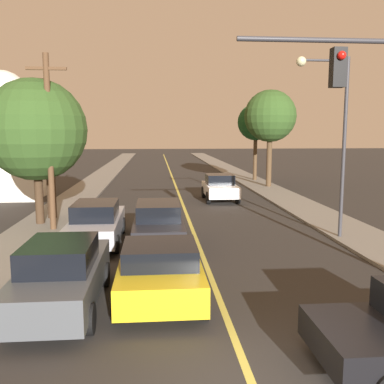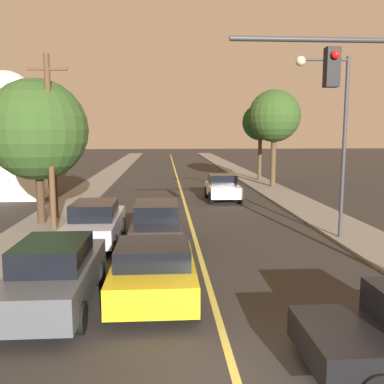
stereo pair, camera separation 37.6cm
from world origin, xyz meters
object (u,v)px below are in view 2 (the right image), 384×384
Objects in this scene: streetlamp_right at (332,122)px; tree_left_near at (37,130)px; car_near_lane_front at (153,270)px; car_outer_lane_second at (96,222)px; car_far_oncoming at (223,187)px; car_near_lane_second at (157,223)px; car_outer_lane_front at (55,274)px; utility_pole_left at (50,139)px; domed_building_left at (9,141)px; tree_right_far at (274,116)px; tree_left_far at (50,122)px; tree_right_near at (261,123)px.

streetlamp_right is 1.07× the size of tree_left_near.
car_outer_lane_second reaches higher than car_near_lane_front.
car_far_oncoming is 11.57m from tree_left_near.
car_outer_lane_front is (-2.30, -5.54, -0.00)m from car_near_lane_second.
utility_pole_left is 1.53m from tree_left_near.
car_far_oncoming is (3.82, 10.10, -0.02)m from car_near_lane_second.
car_outer_lane_second is at bearing -59.30° from domed_building_left.
tree_right_far is at bearing 63.39° from car_outer_lane_front.
utility_pole_left is at bearing 168.48° from streetlamp_right.
car_near_lane_front is 0.55× the size of utility_pole_left.
utility_pole_left is 1.13× the size of tree_left_near.
tree_left_far is 17.09m from tree_right_far.
car_outer_lane_second is 19.09m from tree_right_far.
car_far_oncoming is (6.12, 9.63, 0.01)m from car_outer_lane_second.
tree_left_near is 1.08× the size of tree_left_far.
car_near_lane_second is at bearing -29.93° from utility_pole_left.
car_far_oncoming is 0.55× the size of utility_pole_left.
domed_building_left is (-9.57, 12.72, 2.76)m from car_near_lane_second.
tree_left_far is 0.74× the size of domed_building_left.
car_outer_lane_front is 8.84m from utility_pole_left.
car_outer_lane_second is at bearing -44.66° from utility_pole_left.
car_near_lane_front is at bearing -139.84° from streetlamp_right.
tree_right_near reaches higher than car_outer_lane_second.
car_near_lane_front is 0.58× the size of streetlamp_right.
tree_right_far is (8.33, 20.92, 4.51)m from car_near_lane_front.
streetlamp_right is at bearing -95.12° from tree_right_near.
car_far_oncoming is at bearing 69.30° from car_near_lane_second.
car_outer_lane_front is 0.72× the size of tree_left_near.
car_outer_lane_front is 0.94× the size of car_outer_lane_second.
utility_pole_left is at bearing 104.37° from car_outer_lane_front.
car_near_lane_second is 7.52m from streetlamp_right.
tree_right_far is (0.01, -4.43, 0.35)m from tree_right_near.
car_outer_lane_front reaches higher than car_near_lane_second.
car_near_lane_front is 6.15m from car_outer_lane_second.
tree_right_far reaches higher than car_outer_lane_second.
domed_building_left is (-17.90, -7.40, -1.33)m from tree_right_near.
tree_left_far is at bearing 104.24° from car_outer_lane_front.
car_outer_lane_second is 1.24× the size of car_far_oncoming.
tree_left_near is at bearing 120.19° from car_near_lane_front.
domed_building_left reaches higher than car_near_lane_second.
streetlamp_right is 19.91m from tree_right_near.
car_outer_lane_second is at bearing -48.15° from tree_left_near.
tree_right_far is at bearing 55.04° from car_outer_lane_second.
car_near_lane_second is 1.02× the size of car_outer_lane_second.
car_near_lane_second is at bearing -35.55° from tree_left_near.
tree_left_far is 20.15m from tree_right_near.
car_near_lane_second is at bearing -112.48° from tree_right_near.
car_near_lane_second is (0.00, 5.24, 0.07)m from car_near_lane_front.
car_outer_lane_second is 0.68× the size of tree_right_far.
domed_building_left reaches higher than car_outer_lane_front.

